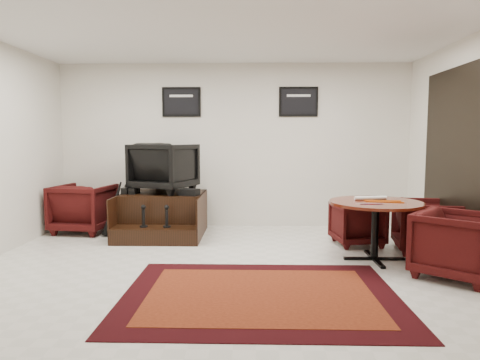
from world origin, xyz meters
The scene contains 16 objects.
ground centered at (0.00, 0.00, 0.00)m, with size 6.00×6.00×0.00m, color silver.
room_shell centered at (0.41, 0.12, 1.79)m, with size 6.02×5.02×2.81m.
area_rug centered at (0.39, -0.86, 0.01)m, with size 2.68×2.01×0.01m.
shine_podium centered at (-1.10, 1.77, 0.31)m, with size 1.29×1.32×0.66m.
shine_chair centered at (-1.10, 1.91, 1.10)m, with size 0.86×0.80×0.88m, color black.
shoes_pair centered at (-1.60, 1.73, 0.71)m, with size 0.24×0.29×0.10m.
polish_kit centered at (-0.65, 1.55, 0.71)m, with size 0.28×0.20×0.10m, color black.
umbrella_black centered at (-1.85, 1.61, 0.45)m, with size 0.33×0.12×0.89m, color black, non-canonical shape.
umbrella_hooked centered at (-1.83, 1.82, 0.42)m, with size 0.31×0.12×0.83m, color black, non-canonical shape.
armchair_side centered at (-2.43, 1.93, 0.44)m, with size 0.85×0.79×0.87m, color black.
meeting_table centered at (1.85, 0.41, 0.65)m, with size 1.14×1.14×0.74m.
table_chair_back centered at (1.82, 1.20, 0.34)m, with size 0.65×0.61×0.67m, color black.
table_chair_window centered at (2.65, 0.81, 0.39)m, with size 0.76×0.71×0.78m, color black.
table_chair_corner centered at (2.54, -0.27, 0.41)m, with size 0.79×0.74×0.81m, color black.
paper_roll centered at (1.82, 0.54, 0.77)m, with size 0.05×0.05×0.42m, color silver.
table_clutter centered at (1.91, 0.36, 0.75)m, with size 0.57×0.31×0.01m.
Camera 1 is at (0.30, -4.90, 1.52)m, focal length 32.00 mm.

